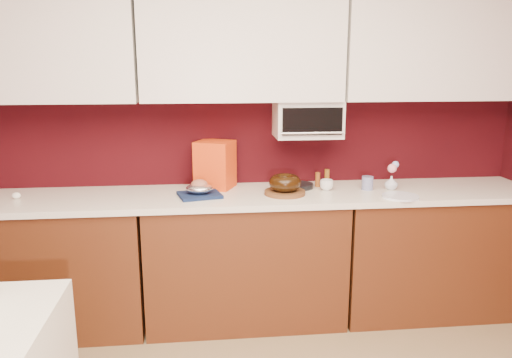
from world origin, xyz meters
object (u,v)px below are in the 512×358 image
object	(u,v)px
pandoro_box	(215,165)
blue_jar	(367,183)
toaster_oven	(307,119)
bundt_cake	(285,183)
coffee_mug	(327,184)
foil_ham_nest	(199,188)
flower_vase	(391,182)

from	to	relation	value
pandoro_box	blue_jar	distance (m)	1.06
toaster_oven	bundt_cake	bearing A→B (deg)	-130.90
bundt_cake	coffee_mug	size ratio (longest dim) A/B	2.39
coffee_mug	pandoro_box	bearing A→B (deg)	167.97
foil_ham_nest	coffee_mug	distance (m)	0.87
toaster_oven	pandoro_box	bearing A→B (deg)	177.74
toaster_oven	flower_vase	world-z (taller)	toaster_oven
coffee_mug	blue_jar	distance (m)	0.28
bundt_cake	flower_vase	size ratio (longest dim) A/B	2.00
foil_ham_nest	pandoro_box	distance (m)	0.28
bundt_cake	flower_vase	bearing A→B (deg)	4.27
foil_ham_nest	blue_jar	xyz separation A→B (m)	(1.15, 0.06, -0.01)
bundt_cake	blue_jar	distance (m)	0.59
bundt_cake	flower_vase	distance (m)	0.75
toaster_oven	foil_ham_nest	xyz separation A→B (m)	(-0.75, -0.21, -0.42)
bundt_cake	foil_ham_nest	size ratio (longest dim) A/B	1.19
foil_ham_nest	flower_vase	size ratio (longest dim) A/B	1.68
bundt_cake	pandoro_box	world-z (taller)	pandoro_box
foil_ham_nest	coffee_mug	size ratio (longest dim) A/B	2.02
toaster_oven	coffee_mug	size ratio (longest dim) A/B	5.10
bundt_cake	blue_jar	world-z (taller)	bundt_cake
toaster_oven	pandoro_box	distance (m)	0.71
pandoro_box	bundt_cake	bearing A→B (deg)	-4.42
toaster_oven	flower_vase	distance (m)	0.72
bundt_cake	pandoro_box	bearing A→B (deg)	151.91
foil_ham_nest	flower_vase	bearing A→B (deg)	2.25
toaster_oven	blue_jar	xyz separation A→B (m)	(0.40, -0.15, -0.43)
bundt_cake	flower_vase	world-z (taller)	bundt_cake
toaster_oven	pandoro_box	xyz separation A→B (m)	(-0.64, 0.03, -0.31)
pandoro_box	coffee_mug	world-z (taller)	pandoro_box
blue_jar	bundt_cake	bearing A→B (deg)	-173.45
foil_ham_nest	blue_jar	bearing A→B (deg)	3.14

